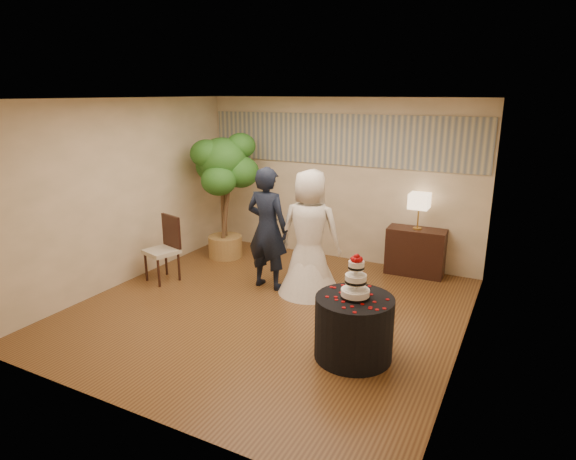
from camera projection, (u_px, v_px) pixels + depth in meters
The scene contains 15 objects.
floor at pixel (268, 310), 6.61m from camera, with size 5.00×5.00×0.00m, color brown.
ceiling at pixel (266, 99), 5.83m from camera, with size 5.00×5.00×0.00m, color white.
wall_back at pixel (338, 180), 8.35m from camera, with size 5.00×0.06×2.80m, color beige.
wall_front at pixel (121, 273), 4.08m from camera, with size 5.00×0.06×2.80m, color beige.
wall_left at pixel (124, 193), 7.32m from camera, with size 0.06×5.00×2.80m, color beige.
wall_right at pixel (471, 236), 5.12m from camera, with size 0.06×5.00×2.80m, color beige.
mural_border at pixel (339, 140), 8.14m from camera, with size 4.90×0.02×0.85m, color gray.
groom at pixel (267, 228), 7.14m from camera, with size 0.68×0.44×1.85m, color black.
bride at pixel (310, 233), 6.93m from camera, with size 0.92×0.92×1.85m, color white.
cake_table at pixel (354, 328), 5.34m from camera, with size 0.87×0.87×0.72m, color black.
wedding_cake at pixel (356, 276), 5.17m from camera, with size 0.32×0.32×0.50m, color white, non-canonical shape.
console at pixel (415, 252), 7.80m from camera, with size 0.92×0.41×0.77m, color black.
table_lamp at pixel (419, 211), 7.62m from camera, with size 0.30×0.30×0.58m, color beige, non-canonical shape.
ficus_tree at pixel (223, 196), 8.43m from camera, with size 1.07×1.07×2.25m, color #275F1E, non-canonical shape.
side_chair at pixel (161, 250), 7.49m from camera, with size 0.47×0.49×1.03m, color black, non-canonical shape.
Camera 1 is at (3.01, -5.25, 2.88)m, focal length 30.00 mm.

